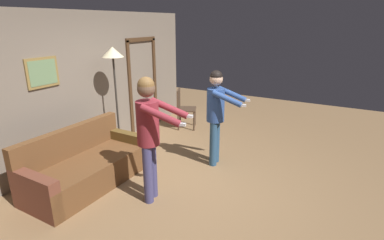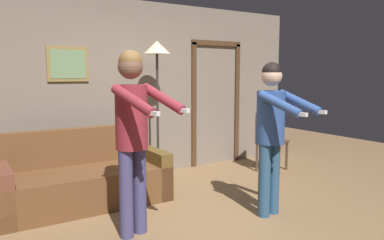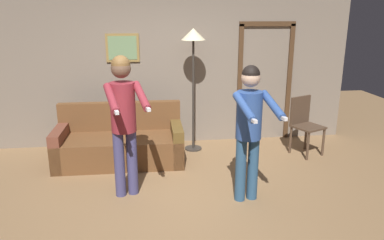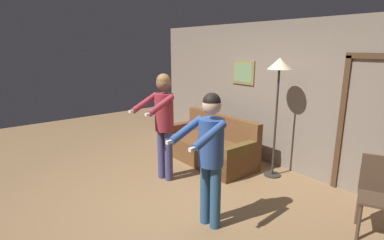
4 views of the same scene
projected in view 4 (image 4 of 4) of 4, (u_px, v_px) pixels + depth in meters
name	position (u px, v px, depth m)	size (l,w,h in m)	color
ground_plane	(175.00, 197.00, 4.42)	(12.00, 12.00, 0.00)	olive
back_wall_assembly	(274.00, 95.00, 5.43)	(6.40, 0.10, 2.60)	gray
couch	(210.00, 147.00, 5.76)	(1.91, 0.88, 0.87)	brown
torchiere_lamp	(279.00, 76.00, 4.75)	(0.38, 0.38, 1.99)	#332D28
person_standing_left	(163.00, 117.00, 4.77)	(0.55, 0.75, 1.76)	#42406E
person_standing_right	(210.00, 149.00, 3.49)	(0.50, 0.72, 1.66)	#2C5072
dining_chair_distant	(379.00, 191.00, 3.47)	(0.56, 0.56, 0.93)	#4C3828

